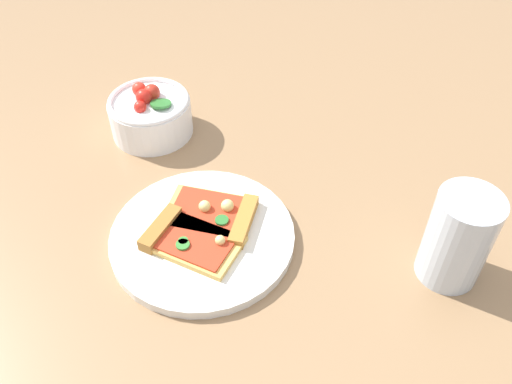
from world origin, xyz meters
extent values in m
plane|color=#93704C|center=(0.00, 0.00, 0.00)|extent=(2.40, 2.40, 0.00)
cylinder|color=white|center=(-0.04, -0.01, 0.01)|extent=(0.24, 0.24, 0.01)
cube|color=#E5B256|center=(-0.03, 0.02, 0.02)|extent=(0.14, 0.12, 0.01)
cube|color=#B77A33|center=(0.02, 0.00, 0.02)|extent=(0.05, 0.09, 0.01)
cube|color=red|center=(-0.03, 0.02, 0.02)|extent=(0.12, 0.11, 0.00)
cylinder|color=#2D722D|center=(-0.01, 0.00, 0.03)|extent=(0.02, 0.02, 0.00)
sphere|color=#F2D87F|center=(0.00, 0.02, 0.03)|extent=(0.02, 0.02, 0.02)
sphere|color=#F2D87F|center=(-0.03, 0.03, 0.03)|extent=(0.02, 0.02, 0.02)
cylinder|color=#388433|center=(0.00, 0.03, 0.03)|extent=(0.01, 0.01, 0.00)
cube|color=#E5B256|center=(-0.05, -0.03, 0.02)|extent=(0.14, 0.13, 0.01)
cube|color=#A36B2D|center=(-0.09, 0.00, 0.02)|extent=(0.06, 0.07, 0.02)
cube|color=red|center=(-0.05, -0.03, 0.02)|extent=(0.12, 0.11, 0.00)
sphere|color=#F2D87F|center=(-0.01, -0.04, 0.03)|extent=(0.01, 0.01, 0.01)
cylinder|color=#388433|center=(-0.06, -0.03, 0.03)|extent=(0.01, 0.01, 0.00)
cylinder|color=#388433|center=(-0.06, -0.03, 0.03)|extent=(0.02, 0.02, 0.00)
cylinder|color=white|center=(-0.10, 0.23, 0.03)|extent=(0.13, 0.13, 0.06)
torus|color=white|center=(-0.10, 0.23, 0.06)|extent=(0.13, 0.13, 0.01)
sphere|color=red|center=(-0.10, 0.25, 0.06)|extent=(0.03, 0.03, 0.03)
sphere|color=red|center=(-0.11, 0.21, 0.06)|extent=(0.02, 0.02, 0.02)
sphere|color=red|center=(-0.12, 0.26, 0.06)|extent=(0.02, 0.02, 0.02)
sphere|color=red|center=(-0.11, 0.24, 0.07)|extent=(0.03, 0.03, 0.03)
cylinder|color=#2D722D|center=(-0.08, 0.22, 0.06)|extent=(0.04, 0.04, 0.01)
cylinder|color=silver|center=(0.26, -0.10, 0.06)|extent=(0.08, 0.08, 0.13)
cylinder|color=#592D0F|center=(0.26, -0.10, 0.05)|extent=(0.07, 0.07, 0.09)
camera|label=1|loc=(-0.03, -0.47, 0.54)|focal=37.69mm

